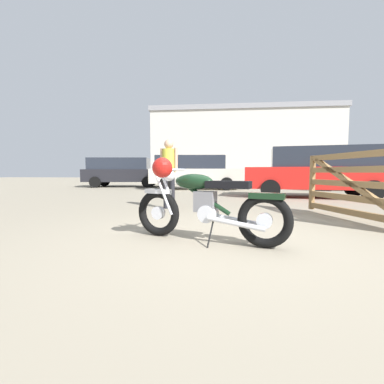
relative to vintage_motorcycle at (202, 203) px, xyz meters
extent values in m
plane|color=gray|center=(0.42, 0.14, -0.49)|extent=(80.00, 80.00, 0.00)
torus|color=black|center=(-0.63, 0.22, -0.17)|extent=(0.64, 0.29, 0.64)
cylinder|color=silver|center=(-0.63, 0.22, -0.17)|extent=(0.20, 0.13, 0.18)
torus|color=black|center=(0.75, -0.20, -0.17)|extent=(0.64, 0.29, 0.64)
cylinder|color=silver|center=(0.75, -0.20, -0.17)|extent=(0.20, 0.13, 0.18)
cube|color=silver|center=(-0.63, 0.22, 0.13)|extent=(0.38, 0.23, 0.06)
cube|color=black|center=(0.77, -0.21, 0.12)|extent=(0.42, 0.24, 0.07)
cylinder|color=silver|center=(-0.53, 0.11, 0.11)|extent=(0.28, 0.12, 0.58)
cylinder|color=silver|center=(-0.49, 0.25, 0.11)|extent=(0.28, 0.12, 0.58)
sphere|color=silver|center=(-0.47, 0.17, 0.35)|extent=(0.17, 0.17, 0.17)
cylinder|color=silver|center=(-0.39, 0.14, 0.42)|extent=(0.21, 0.60, 0.03)
sphere|color=#B21914|center=(-0.48, -0.14, 0.44)|extent=(0.25, 0.25, 0.25)
cylinder|color=black|center=(0.00, 0.03, 0.09)|extent=(0.74, 0.27, 0.47)
ellipsoid|color=black|center=(-0.11, 0.06, 0.27)|extent=(0.56, 0.36, 0.20)
cube|color=black|center=(0.33, -0.07, 0.24)|extent=(0.57, 0.35, 0.09)
cube|color=slate|center=(0.04, 0.01, 0.02)|extent=(0.30, 0.25, 0.26)
cylinder|color=silver|center=(0.08, 0.00, -0.13)|extent=(0.27, 0.26, 0.22)
cylinder|color=silver|center=(0.41, -0.20, -0.21)|extent=(0.69, 0.26, 0.14)
cylinder|color=silver|center=(0.47, -0.01, -0.21)|extent=(0.69, 0.26, 0.14)
cylinder|color=black|center=(0.12, -0.19, -0.33)|extent=(0.09, 0.23, 0.33)
cube|color=olive|center=(2.20, 2.94, 0.16)|extent=(0.11, 0.12, 1.20)
cube|color=olive|center=(2.57, 1.80, -0.34)|extent=(0.81, 2.31, 0.11)
cube|color=olive|center=(2.57, 1.80, -0.08)|extent=(0.81, 2.31, 0.11)
cube|color=olive|center=(2.57, 1.80, 0.18)|extent=(0.81, 2.31, 0.11)
cube|color=olive|center=(2.57, 1.80, 0.44)|extent=(0.81, 2.31, 0.11)
cube|color=olive|center=(2.57, 1.80, 0.70)|extent=(0.81, 2.31, 0.11)
cube|color=olive|center=(2.57, 1.80, 0.16)|extent=(0.75, 2.12, 1.08)
cylinder|color=black|center=(-1.00, 2.90, -0.06)|extent=(0.12, 0.12, 0.86)
cylinder|color=black|center=(-1.17, 2.94, -0.06)|extent=(0.12, 0.12, 0.86)
cylinder|color=gold|center=(-1.09, 2.92, 0.66)|extent=(0.30, 0.30, 0.58)
cylinder|color=tan|center=(-0.90, 2.87, 0.69)|extent=(0.08, 0.08, 0.55)
cylinder|color=tan|center=(-1.27, 2.97, 0.69)|extent=(0.08, 0.08, 0.55)
sphere|color=tan|center=(-1.09, 2.92, 1.06)|extent=(0.22, 0.22, 0.22)
cylinder|color=black|center=(1.73, 5.75, -0.17)|extent=(0.66, 0.29, 0.64)
cylinder|color=black|center=(1.95, 7.50, -0.17)|extent=(0.66, 0.29, 0.64)
cylinder|color=black|center=(4.70, 5.38, -0.17)|extent=(0.66, 0.29, 0.64)
cylinder|color=black|center=(4.92, 7.12, -0.17)|extent=(0.66, 0.29, 0.64)
cube|color=red|center=(3.32, 6.44, 0.20)|extent=(4.88, 2.33, 0.74)
cube|color=#232833|center=(3.62, 6.40, 0.91)|extent=(3.67, 2.02, 0.68)
cylinder|color=black|center=(-4.57, 13.19, -0.17)|extent=(0.66, 0.31, 0.64)
cylinder|color=black|center=(-4.30, 11.45, -0.17)|extent=(0.66, 0.31, 0.64)
cylinder|color=black|center=(-7.54, 12.72, -0.17)|extent=(0.66, 0.31, 0.64)
cylinder|color=black|center=(-7.26, 10.98, -0.17)|extent=(0.66, 0.31, 0.64)
cube|color=black|center=(-5.92, 12.09, 0.20)|extent=(4.92, 2.47, 0.74)
cube|color=#232833|center=(-6.21, 12.04, 0.91)|extent=(3.71, 2.13, 0.68)
cylinder|color=black|center=(0.05, 11.47, -0.17)|extent=(0.66, 0.28, 0.64)
cylinder|color=black|center=(0.25, 9.72, -0.17)|extent=(0.66, 0.28, 0.64)
cylinder|color=black|center=(-2.93, 11.13, -0.17)|extent=(0.66, 0.28, 0.64)
cylinder|color=black|center=(-2.73, 9.38, -0.17)|extent=(0.66, 0.28, 0.64)
cube|color=beige|center=(-1.34, 10.42, 0.20)|extent=(4.87, 2.29, 0.74)
cube|color=#232833|center=(-1.64, 10.39, 0.91)|extent=(3.66, 1.99, 0.68)
cylinder|color=black|center=(8.11, 11.57, -0.17)|extent=(0.65, 0.24, 0.64)
cylinder|color=black|center=(5.12, 11.71, -0.17)|extent=(0.65, 0.24, 0.64)
cylinder|color=black|center=(5.03, 9.95, -0.17)|extent=(0.65, 0.24, 0.64)
cube|color=#23663D|center=(6.57, 10.76, 0.20)|extent=(4.78, 1.98, 0.74)
cube|color=#232833|center=(6.27, 10.77, 0.91)|extent=(3.57, 1.77, 0.68)
cube|color=beige|center=(1.87, 28.55, 3.12)|extent=(19.77, 9.89, 7.23)
cube|color=gray|center=(1.87, 28.55, 6.98)|extent=(20.08, 10.20, 0.50)
camera|label=1|loc=(0.32, -3.31, 0.39)|focal=24.73mm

